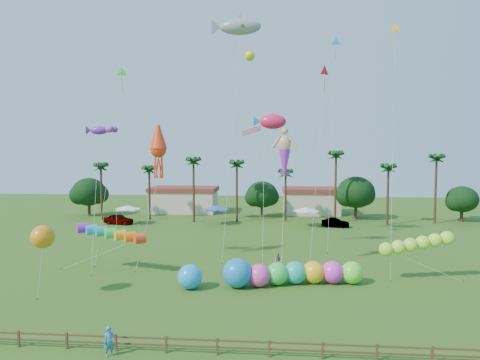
# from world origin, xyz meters

# --- Properties ---
(ground) EXTENTS (160.00, 160.00, 0.00)m
(ground) POSITION_xyz_m (0.00, 0.00, 0.00)
(ground) COLOR #285116
(ground) RESTS_ON ground
(tree_line) EXTENTS (69.46, 8.91, 11.00)m
(tree_line) POSITION_xyz_m (3.57, 44.00, 4.28)
(tree_line) COLOR #3A2819
(tree_line) RESTS_ON ground
(buildings_row) EXTENTS (35.00, 7.00, 4.00)m
(buildings_row) POSITION_xyz_m (-3.09, 50.00, 2.00)
(buildings_row) COLOR beige
(buildings_row) RESTS_ON ground
(tent_row) EXTENTS (31.00, 4.00, 0.60)m
(tent_row) POSITION_xyz_m (-6.00, 36.33, 2.75)
(tent_row) COLOR white
(tent_row) RESTS_ON ground
(fence) EXTENTS (36.12, 0.12, 1.00)m
(fence) POSITION_xyz_m (0.00, -6.00, 0.61)
(fence) COLOR brown
(fence) RESTS_ON ground
(car_a) EXTENTS (5.01, 2.75, 1.61)m
(car_a) POSITION_xyz_m (-21.57, 35.98, 0.81)
(car_a) COLOR #4C4C54
(car_a) RESTS_ON ground
(car_b) EXTENTS (4.33, 2.14, 1.37)m
(car_b) POSITION_xyz_m (12.50, 36.04, 0.68)
(car_b) COLOR #4C4C54
(car_b) RESTS_ON ground
(spectator_a) EXTENTS (0.76, 0.72, 1.74)m
(spectator_a) POSITION_xyz_m (-6.13, -6.68, 0.87)
(spectator_a) COLOR teal
(spectator_a) RESTS_ON ground
(spectator_b) EXTENTS (0.93, 0.82, 1.61)m
(spectator_b) POSITION_xyz_m (3.61, 11.96, 0.80)
(spectator_b) COLOR gray
(spectator_b) RESTS_ON ground
(caterpillar_inflatable) EXTENTS (12.48, 4.35, 2.54)m
(caterpillar_inflatable) POSITION_xyz_m (4.44, 7.18, 1.06)
(caterpillar_inflatable) COLOR #FF43AC
(caterpillar_inflatable) RESTS_ON ground
(blue_ball) EXTENTS (2.11, 2.11, 2.11)m
(blue_ball) POSITION_xyz_m (-3.89, 5.46, 1.05)
(blue_ball) COLOR #1C96FD
(blue_ball) RESTS_ON ground
(rainbow_tube) EXTENTS (10.02, 4.11, 3.98)m
(rainbow_tube) POSITION_xyz_m (-11.20, 9.07, 3.48)
(rainbow_tube) COLOR #FB431B
(rainbow_tube) RESTS_ON ground
(green_worm) EXTENTS (10.34, 2.32, 3.63)m
(green_worm) POSITION_xyz_m (13.26, 9.15, 2.88)
(green_worm) COLOR #ACFC38
(green_worm) RESTS_ON ground
(orange_ball_kite) EXTENTS (1.99, 1.99, 5.89)m
(orange_ball_kite) POSITION_xyz_m (-14.96, 2.18, 4.97)
(orange_ball_kite) COLOR orange
(orange_ball_kite) RESTS_ON ground
(merman_kite) EXTENTS (2.17, 5.39, 13.56)m
(merman_kite) POSITION_xyz_m (4.17, 12.13, 11.25)
(merman_kite) COLOR #DDA77D
(merman_kite) RESTS_ON ground
(fish_kite) EXTENTS (4.55, 6.57, 15.91)m
(fish_kite) POSITION_xyz_m (2.98, 18.60, 14.97)
(fish_kite) COLOR #F21A56
(fish_kite) RESTS_ON ground
(shark_kite) EXTENTS (6.69, 8.52, 27.12)m
(shark_kite) POSITION_xyz_m (-0.84, 20.46, 25.97)
(shark_kite) COLOR gray
(shark_kite) RESTS_ON ground
(squid_kite) EXTENTS (2.53, 4.45, 14.46)m
(squid_kite) POSITION_xyz_m (-8.67, 13.31, 11.84)
(squid_kite) COLOR #FF3914
(squid_kite) RESTS_ON ground
(lobster_kite) EXTENTS (3.34, 4.62, 14.36)m
(lobster_kite) POSITION_xyz_m (-14.25, 11.77, 13.75)
(lobster_kite) COLOR purple
(lobster_kite) RESTS_ON ground
(delta_kite_red) EXTENTS (2.28, 4.17, 20.60)m
(delta_kite_red) POSITION_xyz_m (8.29, 15.65, 19.66)
(delta_kite_red) COLOR red
(delta_kite_red) RESTS_ON ground
(delta_kite_yellow) EXTENTS (1.32, 3.80, 23.68)m
(delta_kite_yellow) POSITION_xyz_m (14.39, 12.18, 22.55)
(delta_kite_yellow) COLOR orange
(delta_kite_yellow) RESTS_ON ground
(delta_kite_green) EXTENTS (2.50, 3.97, 20.67)m
(delta_kite_green) POSITION_xyz_m (-13.07, 15.11, 19.72)
(delta_kite_green) COLOR #34DE35
(delta_kite_green) RESTS_ON ground
(delta_kite_blue) EXTENTS (1.76, 3.46, 25.19)m
(delta_kite_blue) POSITION_xyz_m (10.27, 22.17, 24.14)
(delta_kite_blue) COLOR #1787D1
(delta_kite_blue) RESTS_ON ground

